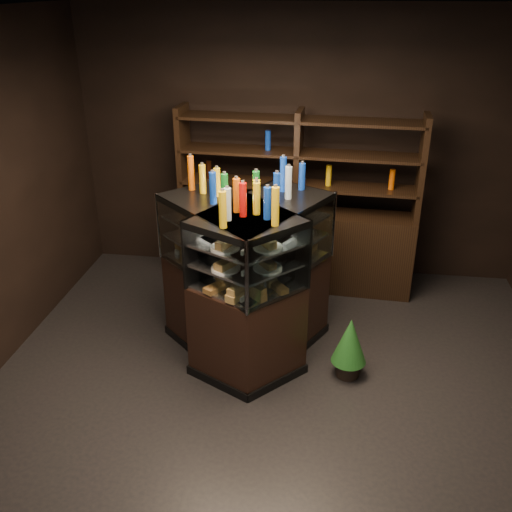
{
  "coord_description": "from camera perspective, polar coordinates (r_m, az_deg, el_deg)",
  "views": [
    {
      "loc": [
        0.39,
        -3.8,
        3.18
      ],
      "look_at": [
        -0.2,
        0.41,
        1.12
      ],
      "focal_mm": 40.0,
      "sensor_mm": 36.0,
      "label": 1
    }
  ],
  "objects": [
    {
      "name": "back_shelving",
      "position": [
        6.41,
        4.0,
        2.03
      ],
      "size": [
        2.6,
        0.55,
        2.0
      ],
      "rotation": [
        0.0,
        0.0,
        -0.05
      ],
      "color": "black",
      "rests_on": "ground"
    },
    {
      "name": "room_shell",
      "position": [
        4.02,
        2.07,
        7.88
      ],
      "size": [
        5.02,
        5.02,
        3.01
      ],
      "color": "black",
      "rests_on": "ground"
    },
    {
      "name": "ground",
      "position": [
        4.97,
        1.7,
        -13.93
      ],
      "size": [
        5.0,
        5.0,
        0.0
      ],
      "primitive_type": "plane",
      "color": "black",
      "rests_on": "ground"
    },
    {
      "name": "food_display",
      "position": [
        4.94,
        -0.97,
        1.07
      ],
      "size": [
        1.17,
        1.18,
        0.45
      ],
      "color": "#B1883F",
      "rests_on": "display_case"
    },
    {
      "name": "potted_conifer",
      "position": [
        5.05,
        9.38,
        -8.25
      ],
      "size": [
        0.31,
        0.31,
        0.66
      ],
      "rotation": [
        0.0,
        0.0,
        0.36
      ],
      "color": "black",
      "rests_on": "ground"
    },
    {
      "name": "display_case",
      "position": [
        5.23,
        -0.92,
        -5.07
      ],
      "size": [
        1.62,
        1.52,
        1.48
      ],
      "rotation": [
        0.0,
        0.0,
        0.16
      ],
      "color": "black",
      "rests_on": "ground"
    },
    {
      "name": "bottles_top",
      "position": [
        4.75,
        -1.01,
        6.61
      ],
      "size": [
        1.0,
        1.04,
        0.3
      ],
      "color": "#0F38B2",
      "rests_on": "display_case"
    }
  ]
}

